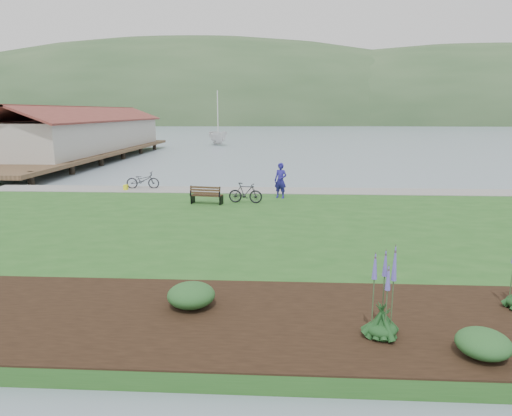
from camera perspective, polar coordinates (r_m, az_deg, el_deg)
The scene contains 15 objects.
ground at distance 19.75m, azimuth 2.72°, elevation -2.39°, with size 600.00×600.00×0.00m, color gray.
lawn at distance 17.77m, azimuth 2.67°, elevation -3.36°, with size 34.00×20.00×0.40m, color #22521D.
shoreline_path at distance 26.42m, azimuth 2.87°, elevation 2.19°, with size 34.00×2.20×0.03m, color gray.
garden_bed at distance 10.75m, azimuth 18.89°, elevation -13.33°, with size 24.00×4.40×0.04m, color black.
far_hillside at distance 190.24m, azimuth 9.35°, elevation 10.34°, with size 580.00×80.00×38.00m, color #304E2C, non-canonical shape.
pier_pavilion at distance 50.87m, azimuth -20.36°, elevation 8.70°, with size 8.00×36.00×5.40m.
park_bench at distance 22.63m, azimuth -6.24°, elevation 1.66°, with size 1.62×0.87×0.95m.
person at distance 24.08m, azimuth 3.09°, elevation 3.84°, with size 0.80×0.55×2.19m, color navy.
bicycle_a at distance 27.87m, azimuth -13.97°, elevation 3.39°, with size 1.94×0.68×1.01m, color black.
bicycle_b at distance 22.79m, azimuth -1.33°, elevation 1.90°, with size 1.70×0.49×1.03m, color black.
sailboat at distance 68.27m, azimuth -4.74°, elevation 7.82°, with size 9.54×9.72×25.16m, color silver.
pannier at distance 27.61m, azimuth -15.97°, elevation 2.48°, with size 0.20×0.30×0.33m, color yellow.
echium_0 at distance 9.58m, azimuth 15.61°, elevation -10.82°, with size 0.62×0.62×2.03m.
shrub_0 at distance 10.88m, azimuth -8.11°, elevation -10.73°, with size 1.11×1.11×0.56m, color #1E4C21.
shrub_1 at distance 9.76m, azimuth 26.54°, elevation -14.92°, with size 1.00×1.00×0.50m, color #1E4C21.
Camera 1 is at (0.13, -19.14, 4.90)m, focal length 32.00 mm.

